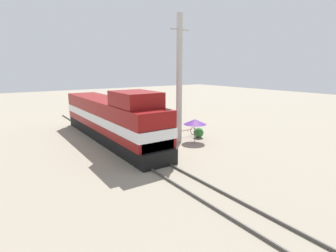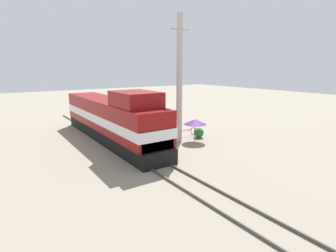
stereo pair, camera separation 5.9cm
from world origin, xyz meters
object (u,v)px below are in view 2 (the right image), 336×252
bicycle (185,132)px  billboard_sign (156,101)px  locomotive (112,119)px  utility_pole (179,80)px  person_bystander (172,128)px  vendor_umbrella (195,122)px

bicycle → billboard_sign: bearing=-2.2°
locomotive → billboard_sign: (6.40, 3.07, 0.76)m
locomotive → utility_pole: (4.61, -3.57, 3.35)m
person_bystander → bicycle: 1.63m
vendor_umbrella → bicycle: (0.36, 1.79, -1.37)m
utility_pole → vendor_umbrella: 3.84m
locomotive → person_bystander: locomotive is taller
utility_pole → billboard_sign: (1.79, 6.64, -2.59)m
billboard_sign → utility_pole: bearing=-105.1°
locomotive → person_bystander: bearing=-27.3°
locomotive → utility_pole: 6.72m
person_bystander → locomotive: bearing=152.7°
locomotive → person_bystander: 5.40m
vendor_umbrella → bicycle: bearing=78.5°
billboard_sign → bicycle: bearing=-91.8°
vendor_umbrella → bicycle: size_ratio=1.02×
billboard_sign → person_bystander: bearing=-107.0°
person_bystander → bicycle: person_bystander is taller
utility_pole → billboard_sign: 7.35m
locomotive → utility_pole: utility_pole is taller
locomotive → utility_pole: size_ratio=1.59×
person_bystander → billboard_sign: bearing=73.0°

